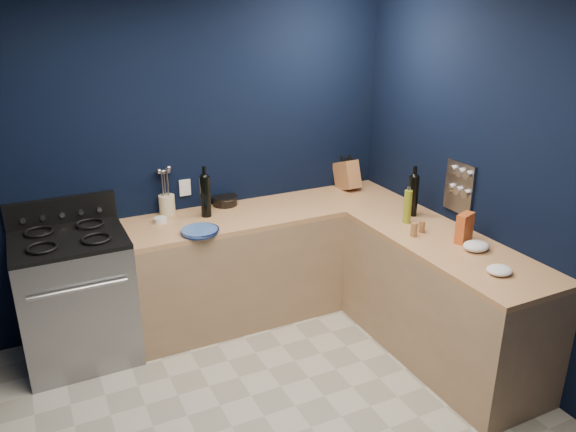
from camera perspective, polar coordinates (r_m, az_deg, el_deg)
wall_back at (r=4.49m, az=-10.68°, el=5.60°), size 3.50×0.02×2.60m
wall_right at (r=3.95m, az=22.78°, el=2.16°), size 0.02×3.50×2.60m
cab_back at (r=4.69m, az=-1.79°, el=-4.70°), size 2.30×0.63×0.86m
top_back at (r=4.52m, az=-1.86°, el=0.45°), size 2.30×0.63×0.04m
cab_right at (r=4.25m, az=15.31°, el=-8.43°), size 0.63×1.67×0.86m
top_right at (r=4.05m, az=15.91°, el=-2.87°), size 0.63×1.67×0.04m
gas_range at (r=4.34m, az=-20.62°, el=-7.97°), size 0.76×0.66×0.92m
oven_door at (r=4.07m, az=-20.08°, el=-10.09°), size 0.59×0.02×0.42m
cooktop at (r=4.14m, az=-21.45°, el=-2.19°), size 0.76×0.66×0.03m
backguard at (r=4.39m, az=-22.03°, el=0.47°), size 0.76×0.06×0.20m
spice_panel at (r=4.32m, az=17.00°, el=2.78°), size 0.02×0.28×0.38m
wall_outlet at (r=4.53m, az=-10.42°, el=2.85°), size 0.09×0.02×0.13m
plate_stack at (r=4.08m, az=-8.98°, el=-1.54°), size 0.27×0.27×0.03m
ramekin at (r=4.34m, az=-12.80°, el=-0.39°), size 0.11×0.11×0.04m
utensil_crock at (r=4.48m, az=-12.18°, el=1.13°), size 0.14×0.14×0.15m
wine_bottle_back at (r=4.35m, az=-8.37°, el=1.96°), size 0.09×0.09×0.32m
lemon_basket at (r=4.62m, az=-6.41°, el=1.58°), size 0.27×0.27×0.08m
knife_block at (r=5.00m, az=6.00°, el=4.15°), size 0.15×0.29×0.30m
wine_bottle_right at (r=4.44m, az=12.58°, el=1.99°), size 0.08×0.08×0.31m
oil_bottle at (r=4.28m, az=12.04°, el=0.93°), size 0.07×0.07×0.26m
spice_jar_near at (r=4.07m, az=12.67°, el=-1.36°), size 0.05×0.05×0.10m
spice_jar_far at (r=4.16m, az=13.43°, el=-1.06°), size 0.06×0.06×0.09m
crouton_bag at (r=4.04m, az=17.47°, el=-1.17°), size 0.16×0.11×0.21m
towel_front at (r=3.96m, az=18.55°, el=-2.90°), size 0.20×0.17×0.06m
towel_end at (r=3.68m, az=20.67°, el=-5.16°), size 0.21×0.20×0.05m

